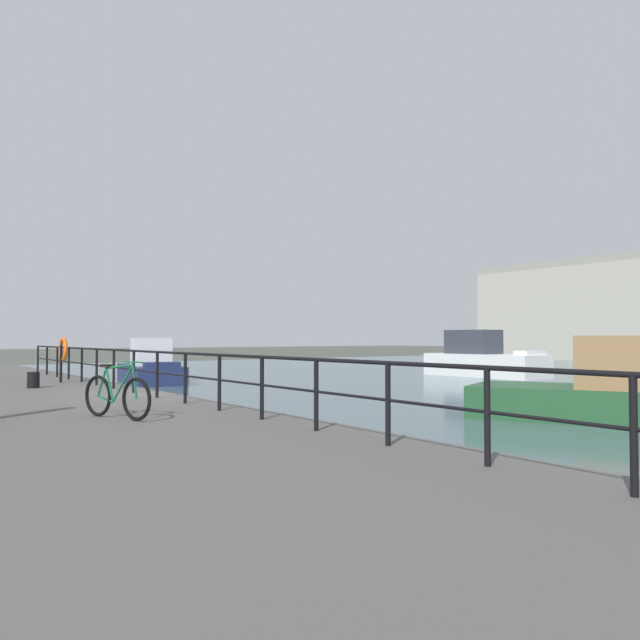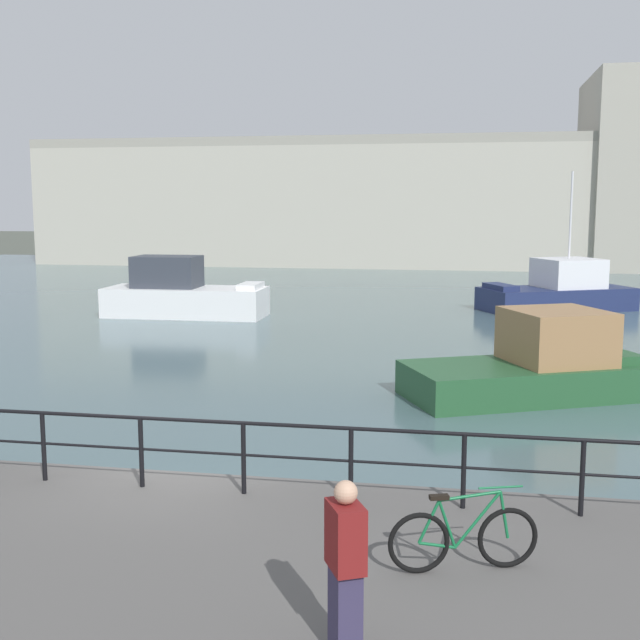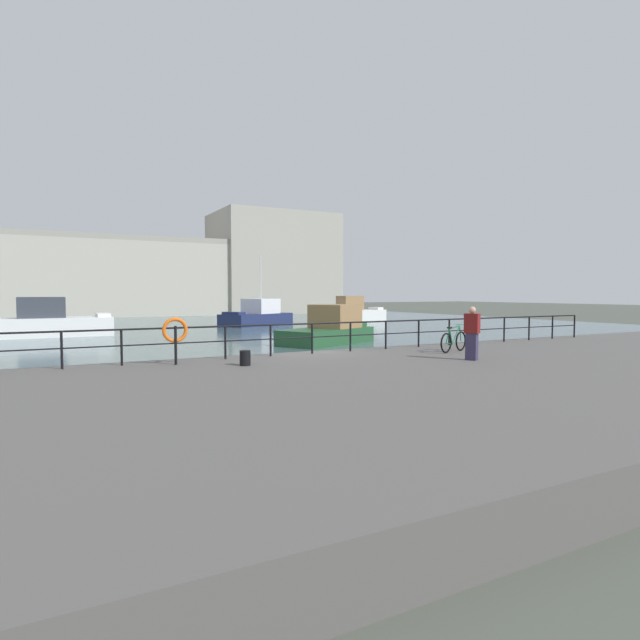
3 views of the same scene
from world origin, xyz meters
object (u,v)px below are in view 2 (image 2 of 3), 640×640
(moored_red_daysailer, at_px, (536,365))
(moored_green_narrowboat, at_px, (182,295))
(standing_person, at_px, (345,567))
(moored_harbor_tender, at_px, (559,291))
(parked_bicycle, at_px, (463,538))
(harbor_building, at_px, (503,196))

(moored_red_daysailer, height_order, moored_green_narrowboat, moored_green_narrowboat)
(moored_green_narrowboat, bearing_deg, standing_person, -68.18)
(moored_harbor_tender, xyz_separation_m, parked_bicycle, (-4.20, -30.16, 0.31))
(harbor_building, relative_size, moored_green_narrowboat, 8.54)
(moored_red_daysailer, height_order, parked_bicycle, moored_red_daysailer)
(moored_red_daysailer, bearing_deg, parked_bicycle, -123.29)
(harbor_building, height_order, moored_harbor_tender, harbor_building)
(harbor_building, xyz_separation_m, moored_green_narrowboat, (-14.97, -32.35, -4.53))
(moored_green_narrowboat, bearing_deg, parked_bicycle, -64.58)
(moored_green_narrowboat, height_order, moored_harbor_tender, moored_harbor_tender)
(harbor_building, xyz_separation_m, moored_harbor_tender, (1.67, -27.15, -4.60))
(standing_person, bearing_deg, harbor_building, 60.19)
(harbor_building, relative_size, moored_red_daysailer, 9.06)
(moored_red_daysailer, distance_m, standing_person, 14.59)
(moored_harbor_tender, height_order, standing_person, moored_harbor_tender)
(harbor_building, distance_m, moored_harbor_tender, 27.59)
(harbor_building, xyz_separation_m, standing_person, (-3.60, -59.29, -3.81))
(moored_harbor_tender, xyz_separation_m, standing_person, (-5.26, -32.14, 0.78))
(parked_bicycle, bearing_deg, moored_harbor_tender, 63.75)
(moored_green_narrowboat, relative_size, parked_bicycle, 4.16)
(harbor_building, height_order, moored_red_daysailer, harbor_building)
(standing_person, bearing_deg, moored_red_daysailer, 52.41)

